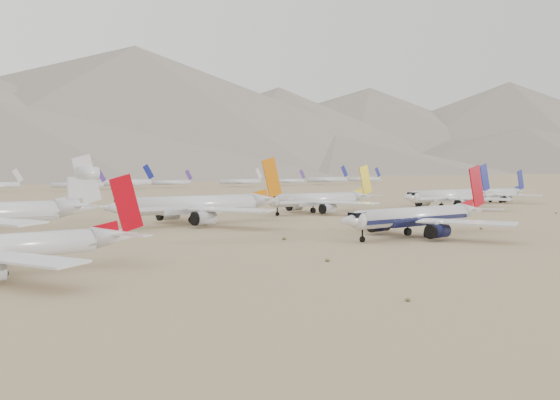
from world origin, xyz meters
TOP-DOWN VIEW (x-y plane):
  - ground at (0.00, 0.00)m, footprint 7000.00×7000.00m
  - main_airliner at (-1.04, 0.82)m, footprint 47.31×46.21m
  - second_airliner at (-91.34, 4.21)m, footprint 42.22×41.27m
  - row2_navy_widebody at (84.19, 56.47)m, footprint 49.66×48.56m
  - row2_gold_tail at (28.87, 69.20)m, footprint 47.81×46.75m
  - row2_orange_tail at (-25.25, 58.94)m, footprint 53.94×52.77m
  - row2_blue_far at (137.15, 70.23)m, footprint 42.41×41.46m
  - distant_storage_row at (53.75, 337.13)m, footprint 620.05×64.77m
  - foothills at (526.68, 1100.00)m, footprint 4637.50×1395.00m
  - desert_scrub at (-20.73, -21.89)m, footprint 233.60×121.67m

SIDE VIEW (x-z plane):
  - ground at x=0.00m, z-range 0.00..0.00m
  - desert_scrub at x=-20.73m, z-range -0.03..0.60m
  - second_airliner at x=-91.34m, z-range -3.30..11.67m
  - row2_blue_far at x=137.15m, z-range -3.34..11.73m
  - distant_storage_row at x=53.75m, z-range -3.68..12.64m
  - main_airliner at x=-1.04m, z-range -3.76..12.94m
  - row2_gold_tail at x=28.87m, z-range -3.75..13.27m
  - row2_navy_widebody at x=84.19m, z-range -3.90..13.77m
  - row2_orange_tail at x=-25.25m, z-range -4.22..15.02m
  - foothills at x=526.68m, z-range -10.35..144.65m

